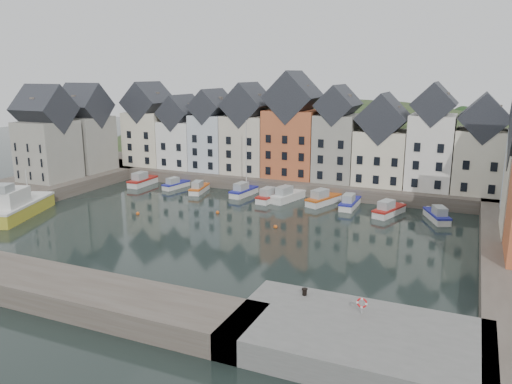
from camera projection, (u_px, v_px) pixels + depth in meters
The scene contains 22 objects.
ground at pixel (216, 233), 61.88m from camera, with size 260.00×260.00×0.00m, color black.
far_quay at pixel (296, 179), 88.36m from camera, with size 90.00×16.00×2.00m, color #50463D.
left_quay at pixel (18, 192), 78.76m from camera, with size 14.00×54.00×2.00m, color #50463D.
near_quay at pixel (357, 340), 35.25m from camera, with size 18.00×10.00×2.00m, color #60605E.
near_wall at pixel (7, 278), 45.96m from camera, with size 50.00×6.00×2.00m, color #50463D.
hillside at pixel (331, 238), 115.94m from camera, with size 153.60×70.40×64.00m.
far_terrace at pixel (311, 137), 83.49m from camera, with size 72.37×8.16×17.78m.
left_terrace at pixel (67, 135), 85.88m from camera, with size 7.65×17.00×15.69m.
mooring_buoys at pixel (208, 217), 68.16m from camera, with size 20.50×5.50×0.50m.
boat_a at pixel (143, 181), 88.12m from camera, with size 2.23×7.03×2.69m.
boat_b at pixel (175, 185), 85.89m from camera, with size 2.64×5.76×2.13m.
boat_c at pixel (199, 188), 82.78m from camera, with size 2.92×6.12×2.26m.
boat_d at pixel (244, 191), 80.68m from camera, with size 2.77×6.63×12.30m.
boat_e at pixel (270, 196), 77.31m from camera, with size 2.62×6.52×2.44m.
boat_f at pixel (287, 196), 77.37m from camera, with size 3.88×7.23×2.65m.
boat_g at pixel (323, 199), 75.37m from camera, with size 4.21×7.18×2.63m.
boat_h at pixel (350, 203), 73.42m from camera, with size 1.96×6.31×2.42m.
boat_i at pixel (389, 210), 69.51m from camera, with size 3.95×6.74×2.47m.
boat_j at pixel (437, 216), 66.98m from camera, with size 4.14×6.36×2.35m.
large_vessel at pixel (19, 206), 68.34m from camera, with size 7.37×13.06×6.58m.
mooring_bollard at pixel (305, 291), 40.03m from camera, with size 0.48×0.48×0.56m.
life_ring_post at pixel (362, 303), 36.76m from camera, with size 0.80×0.17×1.30m.
Camera 1 is at (28.25, -52.01, 19.44)m, focal length 35.00 mm.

